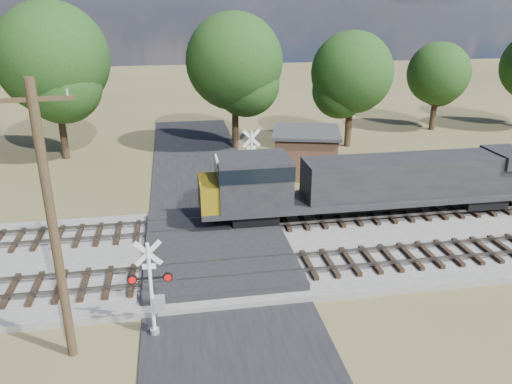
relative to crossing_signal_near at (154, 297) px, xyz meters
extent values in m
plane|color=#4B4C28|center=(2.89, 5.56, -1.66)|extent=(160.00, 160.00, 0.00)
cube|color=gray|center=(12.89, 6.06, -1.51)|extent=(140.00, 10.00, 0.30)
cube|color=black|center=(2.89, 5.56, -1.62)|extent=(7.00, 60.00, 0.08)
cube|color=#262628|center=(2.89, 6.06, -1.34)|extent=(7.00, 9.00, 0.62)
cube|color=black|center=(4.89, 3.56, -1.27)|extent=(44.00, 2.60, 0.18)
cube|color=#57524A|center=(12.89, 2.84, -1.10)|extent=(140.00, 0.08, 0.15)
cube|color=#57524A|center=(12.89, 4.28, -1.10)|extent=(140.00, 0.08, 0.15)
cube|color=black|center=(4.89, 8.56, -1.27)|extent=(44.00, 2.60, 0.18)
cube|color=#57524A|center=(12.89, 7.84, -1.10)|extent=(140.00, 0.08, 0.15)
cube|color=#57524A|center=(12.89, 9.28, -1.10)|extent=(140.00, 0.08, 0.15)
cylinder|color=silver|center=(-0.08, 0.00, 0.28)|extent=(0.14, 0.14, 3.87)
cylinder|color=#999D9F|center=(-0.08, 0.00, -1.51)|extent=(0.35, 0.35, 0.29)
cube|color=silver|center=(-0.08, 0.00, 1.82)|extent=(1.01, 0.07, 1.01)
cube|color=silver|center=(-0.08, 0.00, 1.82)|extent=(1.01, 0.07, 1.01)
cube|color=silver|center=(-0.08, 0.00, 1.29)|extent=(0.48, 0.04, 0.21)
cube|color=black|center=(-0.08, 0.00, 0.81)|extent=(1.55, 0.11, 0.06)
cylinder|color=red|center=(-0.71, 0.02, 0.81)|extent=(0.35, 0.11, 0.35)
cylinder|color=red|center=(0.55, -0.02, 0.81)|extent=(0.35, 0.11, 0.35)
cube|color=#999D9F|center=(0.16, -0.01, -0.30)|extent=(0.44, 0.30, 0.63)
cylinder|color=silver|center=(5.75, 13.08, 0.55)|extent=(0.15, 0.15, 4.42)
cylinder|color=#999D9F|center=(5.75, 13.08, -1.49)|extent=(0.40, 0.40, 0.33)
cube|color=silver|center=(5.75, 13.08, 2.32)|extent=(1.15, 0.22, 1.16)
cube|color=silver|center=(5.75, 13.08, 2.32)|extent=(1.15, 0.22, 1.16)
cube|color=silver|center=(5.75, 13.08, 1.71)|extent=(0.55, 0.12, 0.24)
cube|color=black|center=(5.75, 13.08, 1.16)|extent=(1.76, 0.34, 0.07)
cylinder|color=red|center=(6.46, 13.19, 1.16)|extent=(0.41, 0.17, 0.40)
cylinder|color=red|center=(5.04, 12.97, 1.16)|extent=(0.41, 0.17, 0.40)
cube|color=#999D9F|center=(5.48, 13.04, -0.11)|extent=(0.54, 0.40, 0.72)
cylinder|color=#332417|center=(-2.95, -0.61, 3.22)|extent=(0.33, 0.33, 9.77)
cube|color=#332417|center=(-2.95, -0.61, 7.46)|extent=(2.39, 0.42, 0.13)
cube|color=#45321D|center=(10.42, 17.42, -0.16)|extent=(5.22, 5.22, 3.00)
cube|color=#313134|center=(10.42, 17.42, 1.44)|extent=(5.75, 5.75, 0.21)
cylinder|color=black|center=(-7.48, 24.24, 1.33)|extent=(0.56, 0.56, 5.99)
sphere|color=#143410|center=(-7.48, 24.24, 6.12)|extent=(8.38, 8.38, 8.38)
cylinder|color=black|center=(6.27, 24.80, 1.13)|extent=(0.56, 0.56, 5.57)
sphere|color=#143410|center=(6.27, 24.80, 5.59)|extent=(7.80, 7.80, 7.80)
cylinder|color=black|center=(15.92, 23.89, 0.75)|extent=(0.56, 0.56, 4.83)
sphere|color=#143410|center=(15.92, 23.89, 4.62)|extent=(6.76, 6.76, 6.76)
cylinder|color=black|center=(26.06, 28.15, 0.42)|extent=(0.56, 0.56, 4.16)
sphere|color=#143410|center=(26.06, 28.15, 3.75)|extent=(5.83, 5.83, 5.83)
camera|label=1|loc=(1.04, -16.06, 10.15)|focal=35.00mm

